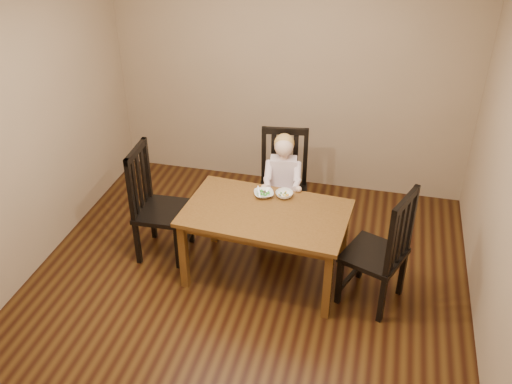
% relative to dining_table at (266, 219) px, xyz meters
% --- Properties ---
extents(room, '(4.01, 4.01, 2.71)m').
position_rel_dining_table_xyz_m(room, '(-0.14, -0.20, 0.72)').
color(room, '#44290E').
rests_on(room, ground).
extents(dining_table, '(1.50, 0.96, 0.72)m').
position_rel_dining_table_xyz_m(dining_table, '(0.00, 0.00, 0.00)').
color(dining_table, '#513413').
rests_on(dining_table, room).
extents(chair_child, '(0.54, 0.52, 1.12)m').
position_rel_dining_table_xyz_m(chair_child, '(0.01, 0.75, -0.10)').
color(chair_child, black).
rests_on(chair_child, room).
extents(chair_left, '(0.49, 0.51, 1.13)m').
position_rel_dining_table_xyz_m(chair_left, '(-1.09, 0.11, -0.09)').
color(chair_left, black).
rests_on(chair_left, room).
extents(chair_right, '(0.61, 0.63, 1.14)m').
position_rel_dining_table_xyz_m(chair_right, '(1.02, -0.11, -0.09)').
color(chair_right, black).
rests_on(chair_right, room).
extents(toddler, '(0.40, 0.47, 0.59)m').
position_rel_dining_table_xyz_m(toddler, '(0.01, 0.69, 0.05)').
color(toddler, white).
rests_on(toddler, chair_child).
extents(bowl_peas, '(0.23, 0.23, 0.04)m').
position_rel_dining_table_xyz_m(bowl_peas, '(-0.08, 0.25, 0.11)').
color(bowl_peas, white).
rests_on(bowl_peas, dining_table).
extents(bowl_veg, '(0.20, 0.20, 0.05)m').
position_rel_dining_table_xyz_m(bowl_veg, '(0.11, 0.27, 0.11)').
color(bowl_veg, white).
rests_on(bowl_veg, dining_table).
extents(fork, '(0.06, 0.13, 0.05)m').
position_rel_dining_table_xyz_m(fork, '(-0.12, 0.23, 0.13)').
color(fork, silver).
rests_on(fork, bowl_peas).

